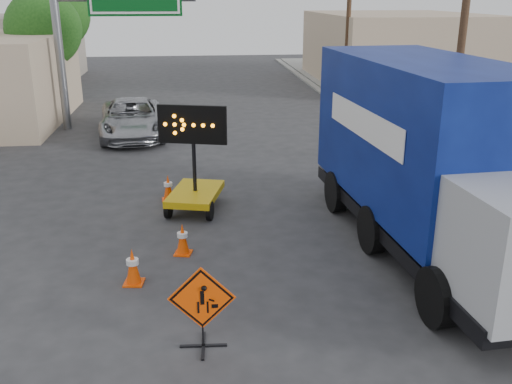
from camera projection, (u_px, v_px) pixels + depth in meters
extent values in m
plane|color=#2D2D30|center=(250.00, 352.00, 9.78)|extent=(100.00, 100.00, 0.00)
cube|color=gray|center=(380.00, 135.00, 24.60)|extent=(0.40, 60.00, 0.12)
cube|color=gray|center=(431.00, 133.00, 24.84)|extent=(4.00, 60.00, 0.15)
cube|color=tan|center=(395.00, 49.00, 38.55)|extent=(10.00, 14.00, 4.60)
cylinder|color=slate|center=(59.00, 52.00, 24.86)|extent=(0.36, 0.36, 6.80)
cylinder|color=slate|center=(51.00, 19.00, 31.80)|extent=(0.44, 0.44, 9.00)
cylinder|color=#4C3320|center=(462.00, 37.00, 18.53)|extent=(0.26, 0.26, 9.00)
cylinder|color=#4C3320|center=(348.00, 19.00, 31.67)|extent=(0.26, 0.26, 9.00)
cylinder|color=#4C3320|center=(50.00, 81.00, 29.04)|extent=(0.28, 0.28, 3.25)
sphere|color=#1B4914|center=(44.00, 29.00, 28.20)|extent=(3.71, 3.71, 3.71)
cylinder|color=#4C3320|center=(62.00, 60.00, 36.39)|extent=(0.28, 0.28, 3.58)
sphere|color=#1B4914|center=(57.00, 14.00, 35.46)|extent=(4.10, 4.10, 4.10)
cube|color=black|center=(203.00, 346.00, 9.94)|extent=(0.82, 0.10, 0.04)
cube|color=black|center=(203.00, 346.00, 9.94)|extent=(0.10, 0.82, 0.04)
cylinder|color=black|center=(203.00, 331.00, 9.84)|extent=(0.03, 0.03, 0.64)
cube|color=#FF4805|center=(202.00, 298.00, 9.63)|extent=(1.16, 0.09, 1.16)
cube|color=black|center=(202.00, 298.00, 9.63)|extent=(1.08, 0.07, 1.09)
cube|color=#C8A00B|center=(195.00, 194.00, 16.12)|extent=(1.76, 2.36, 0.19)
cylinder|color=black|center=(194.00, 152.00, 15.72)|extent=(0.11, 0.11, 2.32)
cube|color=black|center=(193.00, 124.00, 15.46)|extent=(1.86, 0.58, 1.05)
imported|color=#9E9FA5|center=(132.00, 118.00, 24.33)|extent=(3.15, 5.89, 1.57)
cube|color=black|center=(429.00, 225.00, 13.39)|extent=(3.36, 9.34, 0.34)
cube|color=#071354|center=(423.00, 132.00, 13.59)|extent=(3.34, 7.29, 3.44)
cube|color=#FF4805|center=(134.00, 283.00, 12.11)|extent=(0.45, 0.45, 0.03)
cone|color=#FF4805|center=(133.00, 266.00, 11.98)|extent=(0.32, 0.32, 0.77)
cylinder|color=silver|center=(132.00, 262.00, 11.95)|extent=(0.26, 0.26, 0.11)
cube|color=#FF4805|center=(183.00, 253.00, 13.50)|extent=(0.47, 0.47, 0.03)
cone|color=#FF4805|center=(183.00, 238.00, 13.37)|extent=(0.30, 0.30, 0.73)
cylinder|color=silver|center=(182.00, 235.00, 13.34)|extent=(0.25, 0.25, 0.11)
cube|color=#FF4805|center=(169.00, 199.00, 17.00)|extent=(0.42, 0.42, 0.03)
cone|color=#FF4805|center=(168.00, 187.00, 16.88)|extent=(0.31, 0.31, 0.75)
cylinder|color=silver|center=(168.00, 184.00, 16.85)|extent=(0.25, 0.25, 0.11)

